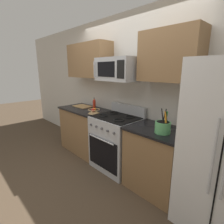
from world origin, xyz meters
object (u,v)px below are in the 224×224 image
object	(u,v)px
range_oven	(116,142)
bottle_hot_sauce	(94,103)
cutting_board	(83,106)
utensil_crock	(163,127)
fruit_basket	(94,111)
microwave	(118,69)
prep_bowl	(164,125)

from	to	relation	value
range_oven	bottle_hot_sauce	xyz separation A→B (m)	(-0.84, 0.19, 0.53)
cutting_board	range_oven	bearing A→B (deg)	-4.24
utensil_crock	fruit_basket	distance (m)	1.38
microwave	range_oven	bearing A→B (deg)	-89.91
utensil_crock	cutting_board	bearing A→B (deg)	175.16
range_oven	bottle_hot_sauce	distance (m)	1.01
utensil_crock	prep_bowl	xyz separation A→B (m)	(-0.11, 0.22, -0.05)
utensil_crock	cutting_board	xyz separation A→B (m)	(-2.01, 0.17, -0.07)
cutting_board	bottle_hot_sauce	distance (m)	0.30
microwave	bottle_hot_sauce	bearing A→B (deg)	168.84
cutting_board	bottle_hot_sauce	world-z (taller)	bottle_hot_sauce
range_oven	cutting_board	size ratio (longest dim) A/B	2.81
microwave	fruit_basket	size ratio (longest dim) A/B	3.13
range_oven	cutting_board	world-z (taller)	range_oven
fruit_basket	utensil_crock	bearing A→B (deg)	0.52
utensil_crock	prep_bowl	distance (m)	0.26
utensil_crock	bottle_hot_sauce	distance (m)	1.77
utensil_crock	fruit_basket	world-z (taller)	utensil_crock
range_oven	microwave	xyz separation A→B (m)	(-0.00, 0.03, 1.21)
microwave	utensil_crock	xyz separation A→B (m)	(0.91, -0.12, -0.70)
microwave	fruit_basket	bearing A→B (deg)	-164.90
range_oven	cutting_board	xyz separation A→B (m)	(-1.10, 0.08, 0.44)
utensil_crock	microwave	bearing A→B (deg)	172.73
bottle_hot_sauce	prep_bowl	world-z (taller)	bottle_hot_sauce
microwave	utensil_crock	bearing A→B (deg)	-7.27
prep_bowl	range_oven	bearing A→B (deg)	-170.40
bottle_hot_sauce	fruit_basket	bearing A→B (deg)	-38.77
microwave	prep_bowl	world-z (taller)	microwave
utensil_crock	fruit_basket	xyz separation A→B (m)	(-1.38, -0.01, -0.04)
cutting_board	prep_bowl	bearing A→B (deg)	1.59
range_oven	prep_bowl	xyz separation A→B (m)	(0.79, 0.13, 0.46)
fruit_basket	bottle_hot_sauce	bearing A→B (deg)	141.23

